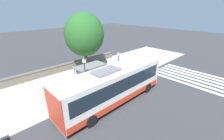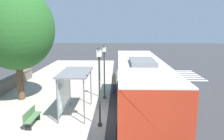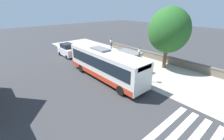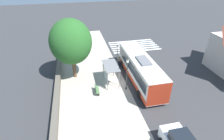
{
  "view_description": "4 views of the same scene",
  "coord_description": "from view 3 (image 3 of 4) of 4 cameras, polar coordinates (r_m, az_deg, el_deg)",
  "views": [
    {
      "loc": [
        10.61,
        -8.07,
        8.2
      ],
      "look_at": [
        0.4,
        1.69,
        2.46
      ],
      "focal_mm": 24.0,
      "sensor_mm": 36.0,
      "label": 1
    },
    {
      "loc": [
        0.62,
        -11.9,
        5.2
      ],
      "look_at": [
        0.26,
        0.98,
        2.66
      ],
      "focal_mm": 35.0,
      "sensor_mm": 36.0,
      "label": 2
    },
    {
      "loc": [
        11.83,
        13.12,
        7.83
      ],
      "look_at": [
        1.38,
        1.05,
        1.1
      ],
      "focal_mm": 24.0,
      "sensor_mm": 36.0,
      "label": 3
    },
    {
      "loc": [
        -5.82,
        -17.71,
        13.2
      ],
      "look_at": [
        -1.54,
        1.56,
        1.34
      ],
      "focal_mm": 28.0,
      "sensor_mm": 36.0,
      "label": 4
    }
  ],
  "objects": [
    {
      "name": "pedestrian",
      "position": [
        15.73,
        12.28,
        -3.66
      ],
      "size": [
        0.34,
        0.22,
        1.62
      ],
      "color": "#2D3347",
      "rests_on": "ground"
    },
    {
      "name": "bus",
      "position": [
        17.22,
        -2.75,
        2.41
      ],
      "size": [
        2.7,
        11.15,
        3.51
      ],
      "color": "silver",
      "rests_on": "ground"
    },
    {
      "name": "stone_wall",
      "position": [
        25.31,
        15.71,
        5.2
      ],
      "size": [
        0.6,
        20.0,
        1.01
      ],
      "color": "#6B6356",
      "rests_on": "ground"
    },
    {
      "name": "sidewalk_plaza",
      "position": [
        22.36,
        9.7,
        2.05
      ],
      "size": [
        9.0,
        44.0,
        0.02
      ],
      "color": "#ADA393",
      "rests_on": "ground"
    },
    {
      "name": "shade_tree",
      "position": [
        20.96,
        20.85,
        13.92
      ],
      "size": [
        5.22,
        5.22,
        7.98
      ],
      "color": "brown",
      "rests_on": "ground"
    },
    {
      "name": "street_lamp_far",
      "position": [
        19.43,
        -0.29,
        7.0
      ],
      "size": [
        0.28,
        0.28,
        4.24
      ],
      "color": "#2D332D",
      "rests_on": "ground"
    },
    {
      "name": "street_lamp_near",
      "position": [
        16.49,
        10.13,
        3.14
      ],
      "size": [
        0.28,
        0.28,
        3.97
      ],
      "color": "#2D332D",
      "rests_on": "ground"
    },
    {
      "name": "parked_car_behind_bus",
      "position": [
        26.84,
        -16.55,
        7.25
      ],
      "size": [
        2.0,
        4.21,
        2.15
      ],
      "color": "silver",
      "rests_on": "ground"
    },
    {
      "name": "bus_shelter",
      "position": [
        19.52,
        6.91,
        5.84
      ],
      "size": [
        1.73,
        3.32,
        2.62
      ],
      "color": "slate",
      "rests_on": "ground"
    },
    {
      "name": "ground_plane",
      "position": [
        19.32,
        1.07,
        -1.05
      ],
      "size": [
        120.0,
        120.0,
        0.0
      ],
      "primitive_type": "plane",
      "color": "#353538",
      "rests_on": "ground"
    },
    {
      "name": "bench",
      "position": [
        22.49,
        6.86,
        3.6
      ],
      "size": [
        0.4,
        1.58,
        0.88
      ],
      "color": "#4C7247",
      "rests_on": "ground"
    }
  ]
}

